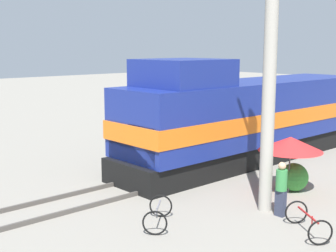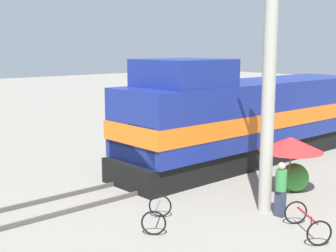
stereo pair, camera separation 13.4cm
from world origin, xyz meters
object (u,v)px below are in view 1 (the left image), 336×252
at_px(utility_pole, 269,76).
at_px(bicycle, 308,222).
at_px(locomotive, 245,118).
at_px(vendor_umbrella, 290,144).
at_px(bicycle_spare, 158,214).
at_px(person_bystander, 281,187).

bearing_deg(utility_pole, bicycle, -19.65).
distance_m(locomotive, vendor_umbrella, 4.83).
bearing_deg(bicycle_spare, person_bystander, 17.83).
distance_m(person_bystander, bicycle, 1.55).
xyz_separation_m(locomotive, vendor_umbrella, (4.07, -2.60, -0.17)).
bearing_deg(person_bystander, bicycle, -25.21).
height_order(utility_pole, vendor_umbrella, utility_pole).
bearing_deg(utility_pole, person_bystander, -6.90).
height_order(person_bystander, bicycle, person_bystander).
xyz_separation_m(utility_pole, bicycle, (1.93, -0.69, -3.87)).
bearing_deg(person_bystander, utility_pole, 173.10).
bearing_deg(vendor_umbrella, bicycle_spare, -98.26).
bearing_deg(person_bystander, locomotive, 137.74).
distance_m(utility_pole, bicycle, 4.38).
relative_size(utility_pole, vendor_umbrella, 3.75).
bearing_deg(bicycle_spare, utility_pole, 27.17).
bearing_deg(vendor_umbrella, locomotive, 147.45).
xyz_separation_m(vendor_umbrella, person_bystander, (1.12, -2.12, -0.85)).
distance_m(vendor_umbrella, bicycle_spare, 5.62).
xyz_separation_m(locomotive, bicycle, (6.49, -5.33, -1.58)).
bearing_deg(utility_pole, vendor_umbrella, 103.47).
relative_size(bicycle, bicycle_spare, 1.10).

